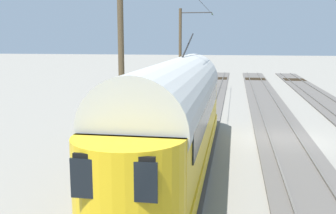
{
  "coord_description": "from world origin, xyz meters",
  "views": [
    {
      "loc": [
        2.54,
        20.16,
        5.07
      ],
      "look_at": [
        5.32,
        3.93,
        2.23
      ],
      "focal_mm": 42.01,
      "sensor_mm": 36.0,
      "label": 1
    }
  ],
  "objects": [
    {
      "name": "catenary_pole_mid_near",
      "position": [
        7.67,
        2.51,
        4.15
      ],
      "size": [
        3.2,
        0.28,
        7.93
      ],
      "color": "#4C3D28",
      "rests_on": "ground"
    },
    {
      "name": "ground_plane",
      "position": [
        0.0,
        0.0,
        0.0
      ],
      "size": [
        220.0,
        220.0,
        0.0
      ],
      "primitive_type": "plane",
      "color": "gray"
    },
    {
      "name": "catenary_pole_foreground",
      "position": [
        7.67,
        -17.22,
        4.15
      ],
      "size": [
        3.2,
        0.28,
        7.93
      ],
      "color": "#4C3D28",
      "rests_on": "ground"
    },
    {
      "name": "vintage_streetcar",
      "position": [
        4.78,
        5.42,
        2.25
      ],
      "size": [
        2.65,
        15.93,
        5.21
      ],
      "color": "gold",
      "rests_on": "ground"
    },
    {
      "name": "track_adjacent_siding",
      "position": [
        0.0,
        -0.31,
        0.05
      ],
      "size": [
        2.8,
        80.0,
        0.18
      ],
      "color": "#56514C",
      "rests_on": "ground"
    },
    {
      "name": "track_third_siding",
      "position": [
        4.78,
        -0.31,
        0.05
      ],
      "size": [
        2.8,
        80.0,
        0.18
      ],
      "color": "#56514C",
      "rests_on": "ground"
    },
    {
      "name": "overhead_wire_run",
      "position": [
        4.89,
        -8.09,
        7.39
      ],
      "size": [
        2.99,
        23.73,
        0.18
      ],
      "color": "black",
      "rests_on": "ground"
    }
  ]
}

